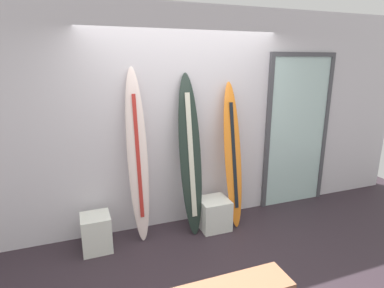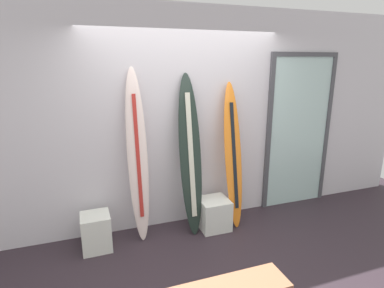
% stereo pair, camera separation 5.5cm
% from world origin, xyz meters
% --- Properties ---
extents(ground, '(8.00, 8.00, 0.04)m').
position_xyz_m(ground, '(0.00, 0.00, -0.02)').
color(ground, '#2E242A').
extents(wall_back, '(7.20, 0.20, 2.80)m').
position_xyz_m(wall_back, '(0.00, 1.30, 1.40)').
color(wall_back, silver).
rests_on(wall_back, ground).
extents(surfboard_ivory, '(0.25, 0.35, 2.08)m').
position_xyz_m(surfboard_ivory, '(-0.66, 1.01, 1.03)').
color(surfboard_ivory, silver).
rests_on(surfboard_ivory, ground).
extents(surfboard_charcoal, '(0.29, 0.44, 2.00)m').
position_xyz_m(surfboard_charcoal, '(-0.01, 0.97, 0.99)').
color(surfboard_charcoal, '#1F2C25').
rests_on(surfboard_charcoal, ground).
extents(surfboard_sunset, '(0.24, 0.44, 1.89)m').
position_xyz_m(surfboard_sunset, '(0.57, 0.94, 0.93)').
color(surfboard_sunset, orange).
rests_on(surfboard_sunset, ground).
extents(display_block_left, '(0.33, 0.33, 0.43)m').
position_xyz_m(display_block_left, '(-1.20, 0.89, 0.21)').
color(display_block_left, silver).
rests_on(display_block_left, ground).
extents(display_block_center, '(0.38, 0.38, 0.40)m').
position_xyz_m(display_block_center, '(0.28, 0.87, 0.20)').
color(display_block_center, silver).
rests_on(display_block_center, ground).
extents(glass_door, '(1.09, 0.06, 2.25)m').
position_xyz_m(glass_door, '(1.75, 1.18, 1.16)').
color(glass_door, silver).
rests_on(glass_door, ground).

